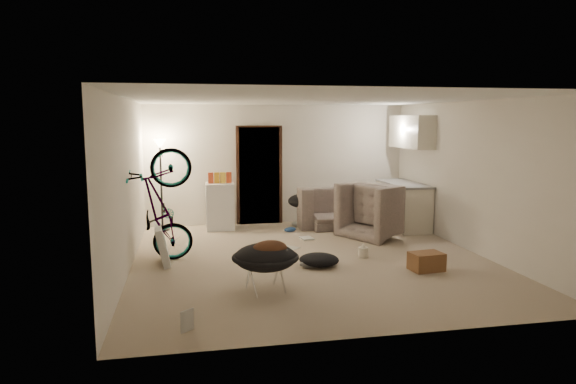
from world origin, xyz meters
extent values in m
cube|color=tan|center=(0.00, 0.00, -0.01)|extent=(5.50, 6.00, 0.02)
cube|color=white|center=(0.00, 0.00, 2.51)|extent=(5.50, 6.00, 0.02)
cube|color=white|center=(0.00, 3.01, 1.25)|extent=(5.50, 0.02, 2.50)
cube|color=white|center=(0.00, -3.01, 1.25)|extent=(5.50, 0.02, 2.50)
cube|color=white|center=(-2.76, 0.00, 1.25)|extent=(0.02, 6.00, 2.50)
cube|color=white|center=(2.76, 0.00, 1.25)|extent=(0.02, 6.00, 2.50)
cube|color=black|center=(-0.40, 2.97, 1.02)|extent=(0.85, 0.10, 2.04)
cube|color=#371D13|center=(-0.40, 2.94, 1.02)|extent=(0.97, 0.04, 2.10)
cylinder|color=black|center=(-2.40, 2.65, 0.01)|extent=(0.28, 0.28, 0.03)
cylinder|color=black|center=(-2.40, 2.65, 0.85)|extent=(0.04, 0.04, 1.70)
cone|color=#FFE0A5|center=(-2.40, 2.65, 1.72)|extent=(0.24, 0.24, 0.18)
cube|color=silver|center=(2.43, 2.00, 0.44)|extent=(0.60, 1.50, 0.88)
cube|color=gray|center=(2.43, 2.00, 0.90)|extent=(0.64, 1.54, 0.04)
cube|color=silver|center=(2.56, 2.00, 1.95)|extent=(0.38, 1.40, 0.65)
imported|color=#333932|center=(1.35, 2.45, 0.31)|extent=(2.16, 0.91, 0.62)
imported|color=#333932|center=(1.74, 1.40, 0.37)|extent=(1.42, 1.48, 0.74)
imported|color=black|center=(-2.30, 0.24, 0.47)|extent=(1.84, 0.87, 1.04)
imported|color=#A33418|center=(-2.00, -2.55, 0.01)|extent=(0.28, 0.29, 0.02)
cube|color=white|center=(-1.26, 2.55, 0.47)|extent=(0.56, 0.56, 0.93)
cube|color=#A33418|center=(-1.43, 2.55, 1.00)|extent=(0.10, 0.08, 0.30)
cube|color=#BE7F17|center=(-1.31, 2.55, 1.00)|extent=(0.11, 0.09, 0.30)
cube|color=yellow|center=(-1.19, 2.55, 1.00)|extent=(0.11, 0.09, 0.30)
cube|color=#A33418|center=(-1.07, 2.55, 1.00)|extent=(0.11, 0.09, 0.30)
cylinder|color=silver|center=(-0.94, -1.38, 0.20)|extent=(0.57, 0.57, 0.40)
ellipsoid|color=black|center=(-0.94, -1.38, 0.45)|extent=(0.80, 0.80, 0.34)
torus|color=black|center=(-0.94, -1.38, 0.45)|extent=(0.86, 0.86, 0.06)
ellipsoid|color=#4D2A1A|center=(-0.89, -1.41, 0.56)|extent=(0.60, 0.57, 0.22)
ellipsoid|color=black|center=(0.40, 2.45, 0.54)|extent=(0.60, 0.50, 0.28)
cube|color=silver|center=(-2.30, 0.27, 0.29)|extent=(0.29, 0.89, 0.59)
cube|color=brown|center=(1.51, -0.93, 0.13)|extent=(0.50, 0.38, 0.26)
cube|color=#A33418|center=(1.54, -0.83, 0.11)|extent=(0.40, 0.29, 0.23)
cylinder|color=white|center=(0.85, -0.06, 0.08)|extent=(0.16, 0.16, 0.16)
cone|color=white|center=(0.85, -0.06, 0.19)|extent=(0.09, 0.09, 0.07)
cube|color=#B2AEA5|center=(-0.32, 0.78, 0.00)|extent=(0.64, 0.64, 0.01)
cube|color=#295096|center=(-0.77, 0.30, 0.01)|extent=(0.27, 0.33, 0.03)
cube|color=silver|center=(0.25, 1.36, 0.01)|extent=(0.25, 0.30, 0.02)
ellipsoid|color=#295096|center=(0.07, 2.00, 0.05)|extent=(0.27, 0.16, 0.09)
ellipsoid|color=slate|center=(0.30, 2.47, 0.05)|extent=(0.25, 0.30, 0.10)
ellipsoid|color=slate|center=(-0.14, -0.49, 0.06)|extent=(0.32, 0.19, 0.11)
ellipsoid|color=black|center=(0.03, -0.42, 0.10)|extent=(0.74, 0.69, 0.19)
ellipsoid|color=silver|center=(-0.74, 0.46, 0.07)|extent=(0.61, 0.58, 0.14)
camera|label=1|loc=(-1.89, -7.69, 2.18)|focal=32.00mm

